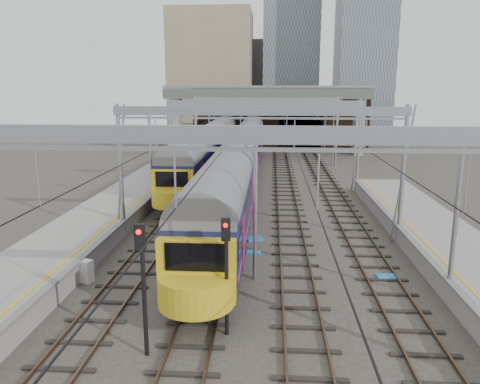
# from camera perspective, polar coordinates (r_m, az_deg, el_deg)

# --- Properties ---
(ground) EXTENTS (160.00, 160.00, 0.00)m
(ground) POSITION_cam_1_polar(r_m,az_deg,el_deg) (20.76, 1.60, -12.71)
(ground) COLOR #38332D
(ground) RESTS_ON ground
(platform_left) EXTENTS (4.32, 55.00, 1.12)m
(platform_left) POSITION_cam_1_polar(r_m,az_deg,el_deg) (25.28, -22.09, -7.59)
(platform_left) COLOR gray
(platform_left) RESTS_ON ground
(tracks) EXTENTS (14.40, 80.00, 0.22)m
(tracks) POSITION_cam_1_polar(r_m,az_deg,el_deg) (34.91, 2.58, -2.15)
(tracks) COLOR #4C3828
(tracks) RESTS_ON ground
(overhead_line) EXTENTS (16.80, 80.00, 8.00)m
(overhead_line) POSITION_cam_1_polar(r_m,az_deg,el_deg) (40.33, 2.89, 9.24)
(overhead_line) COLOR gray
(overhead_line) RESTS_ON ground
(retaining_wall) EXTENTS (28.00, 2.75, 9.00)m
(retaining_wall) POSITION_cam_1_polar(r_m,az_deg,el_deg) (70.85, 4.46, 8.80)
(retaining_wall) COLOR black
(retaining_wall) RESTS_ON ground
(overbridge) EXTENTS (28.00, 3.00, 9.25)m
(overbridge) POSITION_cam_1_polar(r_m,az_deg,el_deg) (64.80, 3.29, 11.07)
(overbridge) COLOR gray
(overbridge) RESTS_ON ground
(city_skyline) EXTENTS (37.50, 27.50, 60.00)m
(city_skyline) POSITION_cam_1_polar(r_m,az_deg,el_deg) (89.66, 5.38, 17.71)
(city_skyline) COLOR tan
(city_skyline) RESTS_ON ground
(train_main) EXTENTS (3.02, 69.85, 5.13)m
(train_main) POSITION_cam_1_polar(r_m,az_deg,el_deg) (51.26, 0.80, 5.52)
(train_main) COLOR black
(train_main) RESTS_ON ground
(train_second) EXTENTS (3.00, 51.96, 5.09)m
(train_second) POSITION_cam_1_polar(r_m,az_deg,el_deg) (57.38, -2.90, 6.23)
(train_second) COLOR black
(train_second) RESTS_ON ground
(signal_near_left) EXTENTS (0.34, 0.46, 4.68)m
(signal_near_left) POSITION_cam_1_polar(r_m,az_deg,el_deg) (15.72, -11.79, -9.70)
(signal_near_left) COLOR black
(signal_near_left) RESTS_ON ground
(signal_near_centre) EXTENTS (0.35, 0.45, 4.48)m
(signal_near_centre) POSITION_cam_1_polar(r_m,az_deg,el_deg) (16.72, -1.68, -8.46)
(signal_near_centre) COLOR black
(signal_near_centre) RESTS_ON ground
(relay_cabinet) EXTENTS (0.66, 0.61, 1.07)m
(relay_cabinet) POSITION_cam_1_polar(r_m,az_deg,el_deg) (23.16, -18.20, -9.17)
(relay_cabinet) COLOR silver
(relay_cabinet) RESTS_ON ground
(equip_cover_a) EXTENTS (0.81, 0.63, 0.09)m
(equip_cover_a) POSITION_cam_1_polar(r_m,az_deg,el_deg) (25.87, 1.67, -7.38)
(equip_cover_a) COLOR #1B7DCD
(equip_cover_a) RESTS_ON ground
(equip_cover_b) EXTENTS (1.14, 0.98, 0.11)m
(equip_cover_b) POSITION_cam_1_polar(r_m,az_deg,el_deg) (28.11, 1.77, -5.72)
(equip_cover_b) COLOR #1B7DCD
(equip_cover_b) RESTS_ON ground
(equip_cover_c) EXTENTS (0.92, 0.68, 0.10)m
(equip_cover_c) POSITION_cam_1_polar(r_m,az_deg,el_deg) (23.72, 17.38, -9.85)
(equip_cover_c) COLOR #1B7DCD
(equip_cover_c) RESTS_ON ground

